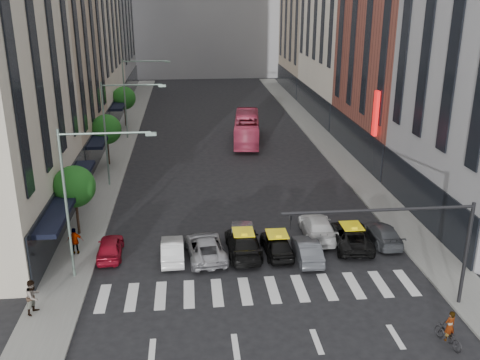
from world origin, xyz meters
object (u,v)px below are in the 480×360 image
object	(u,v)px
bus	(247,128)
streetlamp_near	(81,185)
streetlamp_mid	(116,120)
car_red	(110,247)
taxi_center	(277,244)
taxi_left	(243,243)
pedestrian_near	(33,297)
pedestrian_far	(75,241)
motorcycle	(448,336)
car_white_front	(172,250)
streetlamp_far	(133,88)

from	to	relation	value
bus	streetlamp_near	bearing A→B (deg)	73.50
streetlamp_mid	bus	xyz separation A→B (m)	(12.68, 13.43, -4.34)
car_red	taxi_center	bearing A→B (deg)	173.96
taxi_left	bus	xyz separation A→B (m)	(3.25, 27.29, 0.80)
pedestrian_near	pedestrian_far	bearing A→B (deg)	15.48
bus	pedestrian_far	distance (m)	30.07
bus	pedestrian_near	size ratio (longest dim) A/B	5.87
taxi_left	motorcycle	world-z (taller)	taxi_left
car_white_front	taxi_left	bearing A→B (deg)	-177.87
streetlamp_near	taxi_left	bearing A→B (deg)	12.79
motorcycle	pedestrian_near	bearing A→B (deg)	-27.33
car_red	streetlamp_far	bearing A→B (deg)	-90.39
car_white_front	taxi_center	size ratio (longest dim) A/B	0.96
taxi_left	taxi_center	size ratio (longest dim) A/B	1.24
motorcycle	pedestrian_near	world-z (taller)	pedestrian_near
bus	pedestrian_near	xyz separation A→B (m)	(-14.94, -33.20, -0.46)
bus	motorcycle	bearing A→B (deg)	105.27
taxi_left	taxi_center	world-z (taller)	taxi_left
pedestrian_near	car_white_front	bearing A→B (deg)	-28.71
car_red	car_white_front	distance (m)	4.07
car_red	pedestrian_near	world-z (taller)	pedestrian_near
streetlamp_near	streetlamp_far	world-z (taller)	same
bus	taxi_center	bearing A→B (deg)	94.53
streetlamp_mid	pedestrian_far	xyz separation A→B (m)	(-1.37, -13.15, -4.85)
car_white_front	pedestrian_far	world-z (taller)	pedestrian_far
car_red	pedestrian_far	distance (m)	2.27
car_red	taxi_center	world-z (taller)	taxi_center
streetlamp_mid	taxi_center	distance (m)	19.02
streetlamp_near	car_red	xyz separation A→B (m)	(0.84, 2.58, -5.25)
taxi_left	pedestrian_far	xyz separation A→B (m)	(-10.80, 0.71, 0.30)
streetlamp_far	car_red	distance (m)	29.89
car_white_front	motorcycle	bearing A→B (deg)	141.04
taxi_left	car_red	bearing A→B (deg)	-3.99
taxi_left	motorcycle	size ratio (longest dim) A/B	2.78
streetlamp_mid	taxi_center	size ratio (longest dim) A/B	2.14
car_white_front	taxi_left	size ratio (longest dim) A/B	0.77
car_white_front	pedestrian_near	bearing A→B (deg)	36.17
car_red	taxi_left	world-z (taller)	taxi_left
bus	car_red	bearing A→B (deg)	73.02
streetlamp_near	car_white_front	bearing A→B (deg)	20.51
car_white_front	bus	world-z (taller)	bus
streetlamp_far	bus	distance (m)	13.65
taxi_center	pedestrian_far	size ratio (longest dim) A/B	2.32
car_red	bus	distance (m)	29.35
taxi_left	bus	bearing A→B (deg)	-97.82
streetlamp_near	car_red	bearing A→B (deg)	71.92
streetlamp_mid	car_white_front	world-z (taller)	streetlamp_mid
taxi_left	pedestrian_near	size ratio (longest dim) A/B	2.73
streetlamp_near	streetlamp_mid	bearing A→B (deg)	90.00
pedestrian_near	taxi_left	bearing A→B (deg)	-40.03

